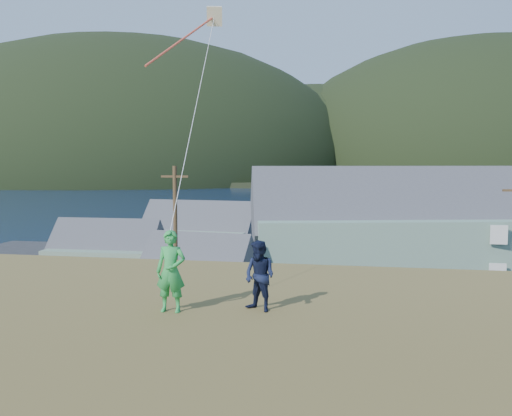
{
  "coord_description": "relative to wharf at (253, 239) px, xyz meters",
  "views": [
    {
      "loc": [
        7.23,
        -29.53,
        10.37
      ],
      "look_at": [
        3.9,
        -11.52,
        8.8
      ],
      "focal_mm": 40.0,
      "sensor_mm": 36.0,
      "label": 1
    }
  ],
  "objects": [
    {
      "name": "waterfront_lot",
      "position": [
        6.0,
        -23.0,
        -0.39
      ],
      "size": [
        72.0,
        36.0,
        0.12
      ],
      "primitive_type": "cube",
      "color": "#28282B",
      "rests_on": "ground"
    },
    {
      "name": "far_shore",
      "position": [
        6.0,
        290.0,
        0.55
      ],
      "size": [
        900.0,
        320.0,
        2.0
      ],
      "primitive_type": "cube",
      "color": "black",
      "rests_on": "ground"
    },
    {
      "name": "shed_palegreen_near",
      "position": [
        -7.5,
        -26.05,
        2.03
      ],
      "size": [
        9.13,
        5.84,
        6.55
      ],
      "rotation": [
        0.0,
        0.0,
        0.02
      ],
      "color": "slate",
      "rests_on": "waterfront_lot"
    },
    {
      "name": "kite_rig",
      "position": [
        8.81,
        -53.12,
        13.9
      ],
      "size": [
        0.9,
        3.04,
        7.94
      ],
      "color": "beige",
      "rests_on": "ground"
    },
    {
      "name": "grass_strip",
      "position": [
        6.0,
        -42.0,
        -0.4
      ],
      "size": [
        110.0,
        8.0,
        0.1
      ],
      "primitive_type": "cube",
      "color": "#4C3D19",
      "rests_on": "ground"
    },
    {
      "name": "ground",
      "position": [
        6.0,
        -40.0,
        -0.45
      ],
      "size": [
        900.0,
        900.0,
        0.0
      ],
      "primitive_type": "plane",
      "color": "#0A1638",
      "rests_on": "ground"
    },
    {
      "name": "shed_white",
      "position": [
        1.83,
        -31.09,
        1.93
      ],
      "size": [
        8.36,
        6.1,
        6.17
      ],
      "rotation": [
        0.0,
        0.0,
        -0.13
      ],
      "color": "white",
      "rests_on": "waterfront_lot"
    },
    {
      "name": "wharf",
      "position": [
        0.0,
        0.0,
        0.0
      ],
      "size": [
        26.0,
        14.0,
        0.9
      ],
      "primitive_type": "cube",
      "color": "gray",
      "rests_on": "ground"
    },
    {
      "name": "kite_flyer_green",
      "position": [
        9.37,
        -58.4,
        7.6
      ],
      "size": [
        0.63,
        0.43,
        1.71
      ],
      "primitive_type": "imported",
      "rotation": [
        0.0,
        0.0,
        0.03
      ],
      "color": "green",
      "rests_on": "hillside"
    },
    {
      "name": "parked_cars",
      "position": [
        -2.88,
        -19.8,
        0.39
      ],
      "size": [
        23.29,
        12.03,
        1.53
      ],
      "color": "slate",
      "rests_on": "waterfront_lot"
    },
    {
      "name": "lodge",
      "position": [
        21.12,
        -21.25,
        4.1
      ],
      "size": [
        34.87,
        16.78,
        11.83
      ],
      "rotation": [
        0.0,
        0.0,
        0.23
      ],
      "color": "gray",
      "rests_on": "waterfront_lot"
    },
    {
      "name": "far_hills",
      "position": [
        41.59,
        239.38,
        1.55
      ],
      "size": [
        760.0,
        265.0,
        143.0
      ],
      "color": "black",
      "rests_on": "ground"
    },
    {
      "name": "kite_flyer_navy",
      "position": [
        11.17,
        -58.0,
        7.49
      ],
      "size": [
        0.9,
        0.84,
        1.48
      ],
      "primitive_type": "imported",
      "rotation": [
        0.0,
        0.0,
        -0.51
      ],
      "color": "#131A36",
      "rests_on": "hillside"
    },
    {
      "name": "shed_palegreen_far",
      "position": [
        -2.49,
        -15.6,
        2.45
      ],
      "size": [
        11.84,
        7.47,
        7.61
      ],
      "rotation": [
        0.0,
        0.0,
        -0.1
      ],
      "color": "gray",
      "rests_on": "waterfront_lot"
    },
    {
      "name": "utility_poles",
      "position": [
        4.71,
        -38.5,
        4.3
      ],
      "size": [
        32.34,
        0.24,
        9.88
      ],
      "color": "#47331E",
      "rests_on": "waterfront_lot"
    }
  ]
}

